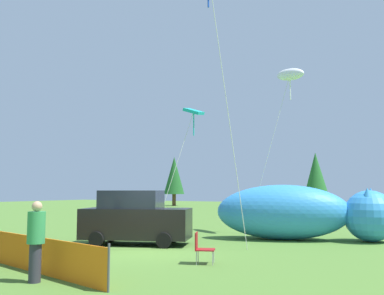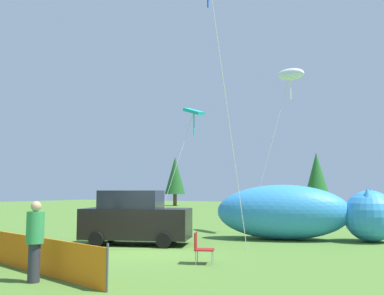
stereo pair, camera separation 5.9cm
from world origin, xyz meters
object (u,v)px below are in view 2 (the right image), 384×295
at_px(parked_car, 135,218).
at_px(kite_white_ghost, 290,75).
at_px(kite_teal_diamond, 193,113).
at_px(inflatable_cat, 300,214).
at_px(spectator_in_red_shirt, 35,238).
at_px(folding_chair, 201,246).

height_order(parked_car, kite_white_ghost, kite_white_ghost).
bearing_deg(kite_teal_diamond, kite_white_ghost, 13.97).
relative_size(parked_car, inflatable_cat, 0.60).
bearing_deg(kite_white_ghost, inflatable_cat, -67.64).
distance_m(kite_white_ghost, kite_teal_diamond, 5.35).
xyz_separation_m(parked_car, kite_teal_diamond, (-0.71, 5.92, 5.17)).
height_order(inflatable_cat, kite_teal_diamond, kite_teal_diamond).
bearing_deg(spectator_in_red_shirt, kite_teal_diamond, 102.83).
distance_m(inflatable_cat, kite_white_ghost, 7.33).
xyz_separation_m(parked_car, spectator_in_red_shirt, (2.16, -6.69, -0.00)).
bearing_deg(kite_teal_diamond, inflatable_cat, -11.84).
height_order(inflatable_cat, kite_white_ghost, kite_white_ghost).
relative_size(parked_car, spectator_in_red_shirt, 2.44).
distance_m(folding_chair, spectator_in_red_shirt, 4.67).
height_order(folding_chair, kite_teal_diamond, kite_teal_diamond).
xyz_separation_m(spectator_in_red_shirt, kite_white_ghost, (2.04, 13.83, 6.90)).
bearing_deg(kite_teal_diamond, folding_chair, -59.40).
height_order(inflatable_cat, spectator_in_red_shirt, inflatable_cat).
bearing_deg(kite_white_ghost, parked_car, -120.44).
xyz_separation_m(kite_white_ghost, kite_teal_diamond, (-4.91, -1.22, -1.73)).
bearing_deg(spectator_in_red_shirt, inflatable_cat, 74.96).
distance_m(inflatable_cat, kite_teal_diamond, 7.92).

